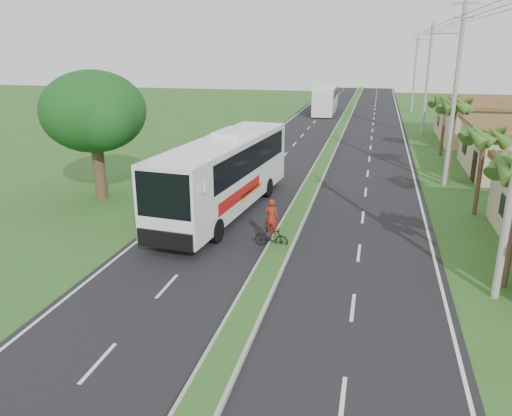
# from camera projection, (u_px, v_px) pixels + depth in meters

# --- Properties ---
(ground) EXTENTS (180.00, 180.00, 0.00)m
(ground) POSITION_uv_depth(u_px,v_px,m) (256.00, 297.00, 18.28)
(ground) COLOR #2D551F
(ground) RESTS_ON ground
(road_asphalt) EXTENTS (14.00, 160.00, 0.02)m
(road_asphalt) POSITION_uv_depth(u_px,v_px,m) (319.00, 171.00, 36.77)
(road_asphalt) COLOR black
(road_asphalt) RESTS_ON ground
(median_strip) EXTENTS (1.20, 160.00, 0.18)m
(median_strip) POSITION_uv_depth(u_px,v_px,m) (319.00, 170.00, 36.74)
(median_strip) COLOR gray
(median_strip) RESTS_ON ground
(lane_edge_left) EXTENTS (0.12, 160.00, 0.01)m
(lane_edge_left) POSITION_uv_depth(u_px,v_px,m) (232.00, 166.00, 38.27)
(lane_edge_left) COLOR silver
(lane_edge_left) RESTS_ON ground
(lane_edge_right) EXTENTS (0.12, 160.00, 0.01)m
(lane_edge_right) POSITION_uv_depth(u_px,v_px,m) (414.00, 176.00, 35.29)
(lane_edge_right) COLOR silver
(lane_edge_right) RESTS_ON ground
(shop_far) EXTENTS (8.60, 11.60, 3.82)m
(shop_far) POSITION_uv_depth(u_px,v_px,m) (485.00, 121.00, 47.87)
(shop_far) COLOR tan
(shop_far) RESTS_ON ground
(palm_verge_b) EXTENTS (2.40, 2.40, 5.05)m
(palm_verge_b) POSITION_uv_depth(u_px,v_px,m) (485.00, 135.00, 25.94)
(palm_verge_b) COLOR #473321
(palm_verge_b) RESTS_ON ground
(palm_verge_c) EXTENTS (2.40, 2.40, 5.85)m
(palm_verge_c) POSITION_uv_depth(u_px,v_px,m) (456.00, 105.00, 32.32)
(palm_verge_c) COLOR #473321
(palm_verge_c) RESTS_ON ground
(palm_verge_d) EXTENTS (2.40, 2.40, 5.25)m
(palm_verge_d) POSITION_uv_depth(u_px,v_px,m) (447.00, 101.00, 40.71)
(palm_verge_d) COLOR #473321
(palm_verge_d) RESTS_ON ground
(shade_tree) EXTENTS (6.30, 6.00, 7.54)m
(shade_tree) POSITION_uv_depth(u_px,v_px,m) (92.00, 114.00, 28.69)
(shade_tree) COLOR #473321
(shade_tree) RESTS_ON ground
(utility_pole_b) EXTENTS (3.20, 0.28, 12.00)m
(utility_pole_b) POSITION_uv_depth(u_px,v_px,m) (455.00, 88.00, 31.12)
(utility_pole_b) COLOR gray
(utility_pole_b) RESTS_ON ground
(utility_pole_c) EXTENTS (1.60, 0.28, 11.00)m
(utility_pole_c) POSITION_uv_depth(u_px,v_px,m) (427.00, 79.00, 49.79)
(utility_pole_c) COLOR gray
(utility_pole_c) RESTS_ON ground
(utility_pole_d) EXTENTS (1.60, 0.28, 10.50)m
(utility_pole_d) POSITION_uv_depth(u_px,v_px,m) (415.00, 72.00, 68.37)
(utility_pole_d) COLOR gray
(utility_pole_d) RESTS_ON ground
(coach_bus_main) EXTENTS (4.08, 13.70, 4.36)m
(coach_bus_main) POSITION_uv_depth(u_px,v_px,m) (225.00, 170.00, 26.91)
(coach_bus_main) COLOR white
(coach_bus_main) RESTS_ON ground
(coach_bus_far) EXTENTS (2.94, 12.22, 3.54)m
(coach_bus_far) POSITION_uv_depth(u_px,v_px,m) (326.00, 98.00, 68.41)
(coach_bus_far) COLOR white
(coach_bus_far) RESTS_ON ground
(motorcyclist) EXTENTS (1.61, 0.57, 2.29)m
(motorcyclist) POSITION_uv_depth(u_px,v_px,m) (271.00, 229.00, 22.55)
(motorcyclist) COLOR black
(motorcyclist) RESTS_ON ground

